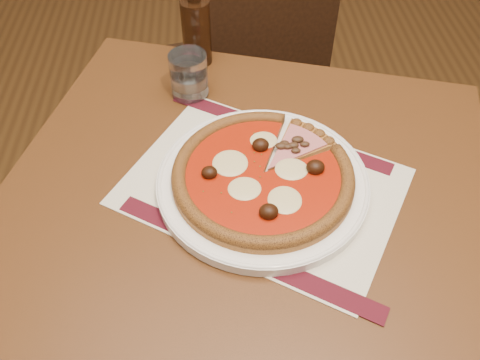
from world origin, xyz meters
The scene contains 8 objects.
table centered at (-0.64, 0.55, 0.65)m, with size 0.99×0.99×0.75m.
chair_far centered at (-0.57, 1.28, 0.48)m, with size 0.49×0.49×0.85m.
placemat centered at (-0.60, 0.58, 0.75)m, with size 0.43×0.31×0.00m, color beige.
plate centered at (-0.60, 0.58, 0.76)m, with size 0.35×0.35×0.02m, color white.
pizza centered at (-0.60, 0.58, 0.78)m, with size 0.30×0.30×0.04m.
ham_slice centered at (-0.53, 0.65, 0.78)m, with size 0.13×0.13×0.02m.
water_glass centered at (-0.72, 0.83, 0.79)m, with size 0.07×0.07×0.09m, color white.
bottle centered at (-0.71, 0.94, 0.83)m, with size 0.06×0.06×0.20m.
Camera 1 is at (-0.67, 0.02, 1.39)m, focal length 38.00 mm.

